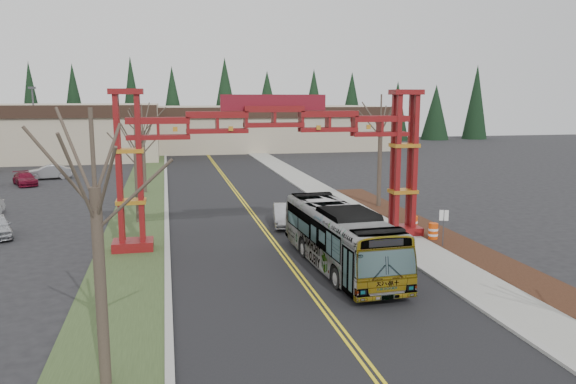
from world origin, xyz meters
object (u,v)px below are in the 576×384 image
object	(u,v)px
retail_building_east	(263,127)
transit_bus	(340,237)
silver_sedan	(285,215)
barrel_north	(394,214)
bare_tree_median_near	(95,189)
bare_tree_median_mid	(136,151)
street_sign	(444,221)
bare_tree_median_far	(142,131)
bare_tree_right_far	(381,124)
light_pole_far	(34,120)
parked_car_far_a	(48,172)
barrel_south	(433,232)
gateway_arch	(274,141)
barrel_mid	(413,225)
parked_car_mid_a	(25,179)

from	to	relation	value
retail_building_east	transit_bus	distance (m)	67.89
silver_sedan	barrel_north	size ratio (longest dim) A/B	4.82
bare_tree_median_near	barrel_north	xyz separation A→B (m)	(17.23, 19.35, -5.47)
bare_tree_median_mid	street_sign	size ratio (longest dim) A/B	3.19
bare_tree_median_far	bare_tree_right_far	xyz separation A→B (m)	(18.00, -10.84, 0.90)
light_pole_far	bare_tree_median_near	bearing A→B (deg)	-76.75
bare_tree_median_near	street_sign	world-z (taller)	bare_tree_median_near
parked_car_far_a	barrel_south	bearing A→B (deg)	29.27
transit_bus	bare_tree_right_far	size ratio (longest dim) A/B	1.30
bare_tree_median_near	bare_tree_median_far	size ratio (longest dim) A/B	1.04
gateway_arch	bare_tree_median_near	xyz separation A→B (m)	(-8.00, -15.18, -0.07)
gateway_arch	barrel_south	size ratio (longest dim) A/B	17.09
bare_tree_median_mid	light_pole_far	size ratio (longest dim) A/B	0.72
parked_car_far_a	bare_tree_right_far	distance (m)	35.98
bare_tree_right_far	street_sign	xyz separation A→B (m)	(-0.88, -12.13, -4.84)
gateway_arch	street_sign	world-z (taller)	gateway_arch
retail_building_east	bare_tree_median_near	xyz separation A→B (m)	(-18.00, -77.13, 2.40)
gateway_arch	bare_tree_median_far	distance (m)	21.37
transit_bus	light_pole_far	size ratio (longest dim) A/B	1.16
gateway_arch	bare_tree_median_mid	distance (m)	10.81
bare_tree_median_far	barrel_mid	distance (m)	26.15
bare_tree_median_near	barrel_north	bearing A→B (deg)	48.32
gateway_arch	barrel_south	xyz separation A→B (m)	(9.35, -1.50, -5.45)
light_pole_far	barrel_south	world-z (taller)	light_pole_far
barrel_mid	parked_car_far_a	bearing A→B (deg)	132.05
bare_tree_median_near	light_pole_far	world-z (taller)	light_pole_far
bare_tree_median_far	barrel_north	bearing A→B (deg)	-42.24
bare_tree_median_mid	bare_tree_median_far	bearing A→B (deg)	90.00
gateway_arch	bare_tree_median_mid	bearing A→B (deg)	138.04
bare_tree_right_far	light_pole_far	world-z (taller)	light_pole_far
silver_sedan	street_sign	bearing A→B (deg)	-36.56
transit_bus	light_pole_far	distance (m)	55.19
barrel_north	gateway_arch	bearing A→B (deg)	-155.66
gateway_arch	light_pole_far	xyz separation A→B (m)	(-21.92, 43.97, -0.34)
barrel_south	barrel_north	world-z (taller)	barrel_south
transit_bus	bare_tree_median_far	bearing A→B (deg)	109.49
parked_car_far_a	bare_tree_median_mid	size ratio (longest dim) A/B	0.65
bare_tree_right_far	light_pole_far	bearing A→B (deg)	132.37
street_sign	barrel_mid	bearing A→B (deg)	91.41
parked_car_mid_a	bare_tree_right_far	bearing A→B (deg)	-54.06
bare_tree_right_far	retail_building_east	bearing A→B (deg)	90.00
parked_car_mid_a	bare_tree_right_far	world-z (taller)	bare_tree_right_far
bare_tree_right_far	barrel_north	xyz separation A→B (m)	(-0.77, -4.80, -5.98)
gateway_arch	silver_sedan	distance (m)	7.01
parked_car_far_a	barrel_south	xyz separation A→B (m)	(27.47, -32.18, -0.22)
barrel_mid	barrel_north	world-z (taller)	barrel_mid
barrel_south	bare_tree_right_far	bearing A→B (deg)	86.45
bare_tree_right_far	light_pole_far	size ratio (longest dim) A/B	0.89
gateway_arch	light_pole_far	bearing A→B (deg)	116.50
street_sign	bare_tree_median_mid	bearing A→B (deg)	148.84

